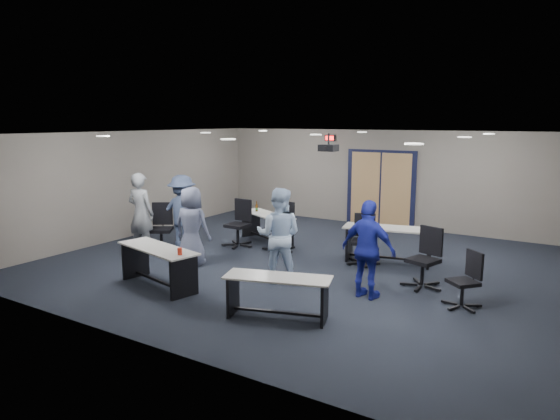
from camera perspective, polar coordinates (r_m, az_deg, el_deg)
The scene contains 24 objects.
floor at distance 10.59m, azimuth 2.66°, elevation -6.06°, with size 10.00×10.00×0.00m, color black.
back_wall at distance 14.35m, azimuth 11.50°, elevation 3.56°, with size 10.00×0.04×2.70m, color gray.
front_wall at distance 6.79m, azimuth -16.11°, elevation -3.98°, with size 10.00×0.04×2.70m, color gray.
left_wall at distance 13.42m, azimuth -16.31°, elevation 2.90°, with size 0.04×9.00×2.70m, color gray.
ceiling at distance 10.16m, azimuth 2.79°, elevation 8.71°, with size 10.00×9.00×0.04m, color silver.
double_door at distance 14.36m, azimuth 11.41°, elevation 2.36°, with size 2.00×0.07×2.20m.
exit_sign at distance 14.85m, azimuth 5.73°, elevation 8.19°, with size 0.32×0.07×0.18m.
ceiling_projector at distance 10.48m, azimuth 5.55°, elevation 7.10°, with size 0.35×0.32×0.37m.
ceiling_can_lights at distance 10.38m, azimuth 3.46°, elevation 8.57°, with size 6.24×5.74×0.02m, color white, non-canonical shape.
table_front_left at distance 9.25m, azimuth -13.74°, elevation -5.56°, with size 1.88×0.98×0.85m.
table_front_right at distance 7.62m, azimuth -0.26°, elevation -9.10°, with size 1.70×1.00×0.65m.
table_back_left at distance 12.30m, azimuth -1.54°, elevation -1.43°, with size 1.80×1.22×0.95m.
table_back_right at distance 10.73m, azimuth 12.28°, elevation -3.21°, with size 1.96×1.01×0.76m.
chair_back_a at distance 11.86m, azimuth -4.87°, elevation -1.54°, with size 0.70×0.70×1.11m, color black, non-canonical shape.
chair_back_b at distance 11.39m, azimuth -0.08°, elevation -1.94°, with size 0.71×0.71×1.13m, color black, non-canonical shape.
chair_back_c at distance 10.51m, azimuth 9.49°, elevation -3.39°, with size 0.65×0.65×1.04m, color black, non-canonical shape.
chair_back_d at distance 9.29m, azimuth 16.03°, elevation -5.31°, with size 0.68×0.68×1.09m, color black, non-canonical shape.
chair_loose_left at distance 11.68m, azimuth -13.45°, elevation -1.99°, with size 0.69×0.69×1.10m, color black, non-canonical shape.
chair_loose_right at distance 8.54m, azimuth 20.19°, elevation -7.52°, with size 0.58×0.58×0.92m, color black, non-canonical shape.
person_gray at distance 11.58m, azimuth -15.62°, elevation -0.36°, with size 0.67×0.44×1.83m, color gray.
person_plaid at distance 10.49m, azimuth -10.05°, elevation -1.79°, with size 0.80×0.52×1.63m, color slate.
person_lightblue at distance 9.18m, azimuth -0.13°, elevation -2.91°, with size 0.86×0.67×1.77m, color #BFDAFD.
person_navy at distance 8.48m, azimuth 10.06°, elevation -4.49°, with size 0.98×0.41×1.68m, color #1B2396.
person_back at distance 11.72m, azimuth -11.08°, elevation -0.28°, with size 1.12×0.65×1.74m, color #405074.
Camera 1 is at (4.93, -8.88, 2.97)m, focal length 32.00 mm.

